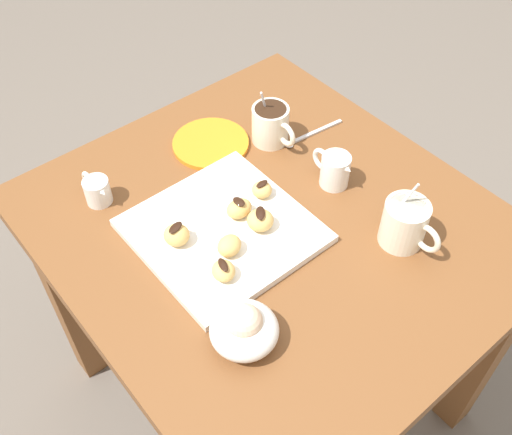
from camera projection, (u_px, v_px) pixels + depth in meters
name	position (u px, v px, depth m)	size (l,w,h in m)	color
ground_plane	(267.00, 386.00, 1.69)	(8.00, 8.00, 0.00)	#665B51
dining_table	(270.00, 265.00, 1.27)	(0.88, 0.80, 0.71)	brown
pastry_plate_square	(223.00, 231.00, 1.14)	(0.31, 0.31, 0.02)	white
coffee_mug_cream_left	(271.00, 124.00, 1.29)	(0.12, 0.08, 0.13)	silver
coffee_mug_cream_right	(405.00, 223.00, 1.09)	(0.12, 0.08, 0.14)	silver
cream_pitcher_white	(335.00, 169.00, 1.21)	(0.10, 0.06, 0.07)	white
ice_cream_bowl	(244.00, 328.00, 0.96)	(0.11, 0.11, 0.09)	white
chocolate_sauce_pitcher	(97.00, 190.00, 1.18)	(0.09, 0.05, 0.06)	white
saucer_orange_left	(211.00, 143.00, 1.31)	(0.17, 0.17, 0.01)	orange
loose_spoon_near_saucer	(305.00, 136.00, 1.33)	(0.03, 0.16, 0.01)	silver
beignet_0	(177.00, 235.00, 1.09)	(0.05, 0.05, 0.04)	#E5B260
chocolate_drizzle_0	(175.00, 228.00, 1.08)	(0.03, 0.02, 0.01)	black
beignet_1	(260.00, 220.00, 1.12)	(0.05, 0.05, 0.04)	#E5B260
chocolate_drizzle_1	(260.00, 213.00, 1.10)	(0.03, 0.02, 0.01)	black
beignet_2	(223.00, 271.00, 1.04)	(0.05, 0.04, 0.03)	#E5B260
chocolate_drizzle_2	(223.00, 265.00, 1.03)	(0.03, 0.01, 0.01)	black
beignet_3	(239.00, 209.00, 1.14)	(0.04, 0.05, 0.04)	#E5B260
chocolate_drizzle_3	(239.00, 202.00, 1.13)	(0.03, 0.02, 0.01)	black
beignet_4	(262.00, 190.00, 1.18)	(0.04, 0.04, 0.03)	#E5B260
chocolate_drizzle_4	(262.00, 184.00, 1.17)	(0.03, 0.01, 0.01)	black
beignet_5	(229.00, 246.00, 1.08)	(0.04, 0.05, 0.03)	#E5B260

